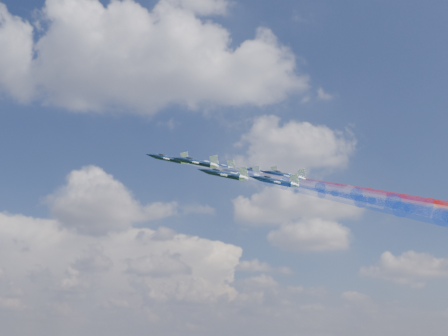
{
  "coord_description": "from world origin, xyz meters",
  "views": [
    {
      "loc": [
        12.56,
        -122.93,
        104.51
      ],
      "look_at": [
        14.28,
        14.3,
        148.25
      ],
      "focal_mm": 44.74,
      "sensor_mm": 36.0,
      "label": 1
    }
  ],
  "objects": [
    {
      "name": "jet_lead",
      "position": [
        -0.2,
        15.97,
        151.28
      ],
      "size": [
        15.04,
        12.61,
        9.38
      ],
      "primitive_type": null,
      "rotation": [
        0.27,
        -0.33,
        1.3
      ],
      "color": "black"
    },
    {
      "name": "trail_lead",
      "position": [
        28.85,
        10.46,
        143.64
      ],
      "size": [
        49.38,
        14.35,
        17.65
      ],
      "primitive_type": null,
      "rotation": [
        0.27,
        -0.33,
        1.3
      ],
      "color": "white"
    },
    {
      "name": "jet_inner_left",
      "position": [
        7.54,
        7.35,
        147.46
      ],
      "size": [
        15.04,
        12.61,
        9.38
      ],
      "primitive_type": null,
      "rotation": [
        0.27,
        -0.33,
        1.3
      ],
      "color": "black"
    },
    {
      "name": "trail_inner_left",
      "position": [
        36.6,
        1.85,
        139.83
      ],
      "size": [
        49.38,
        14.35,
        17.65
      ],
      "primitive_type": null,
      "rotation": [
        0.27,
        -0.33,
        1.3
      ],
      "color": "#1739C7"
    },
    {
      "name": "jet_inner_right",
      "position": [
        12.08,
        22.98,
        151.58
      ],
      "size": [
        15.04,
        12.61,
        9.38
      ],
      "primitive_type": null,
      "rotation": [
        0.27,
        -0.33,
        1.3
      ],
      "color": "black"
    },
    {
      "name": "trail_inner_right",
      "position": [
        41.14,
        17.47,
        143.94
      ],
      "size": [
        49.38,
        14.35,
        17.65
      ],
      "primitive_type": null,
      "rotation": [
        0.27,
        -0.33,
        1.3
      ],
      "color": "red"
    },
    {
      "name": "jet_outer_left",
      "position": [
        14.19,
        -2.02,
        141.51
      ],
      "size": [
        15.04,
        12.61,
        9.38
      ],
      "primitive_type": null,
      "rotation": [
        0.27,
        -0.33,
        1.3
      ],
      "color": "black"
    },
    {
      "name": "trail_outer_left",
      "position": [
        43.25,
        -7.53,
        133.87
      ],
      "size": [
        49.38,
        14.35,
        17.65
      ],
      "primitive_type": null,
      "rotation": [
        0.27,
        -0.33,
        1.3
      ],
      "color": "#1739C7"
    },
    {
      "name": "jet_center_third",
      "position": [
        18.35,
        13.7,
        146.73
      ],
      "size": [
        15.04,
        12.61,
        9.38
      ],
      "primitive_type": null,
      "rotation": [
        0.27,
        -0.33,
        1.3
      ],
      "color": "black"
    },
    {
      "name": "trail_center_third",
      "position": [
        47.4,
        8.2,
        139.1
      ],
      "size": [
        49.38,
        14.35,
        17.65
      ],
      "primitive_type": null,
      "rotation": [
        0.27,
        -0.33,
        1.3
      ],
      "color": "white"
    },
    {
      "name": "jet_outer_right",
      "position": [
        24.66,
        29.89,
        152.0
      ],
      "size": [
        15.04,
        12.61,
        9.38
      ],
      "primitive_type": null,
      "rotation": [
        0.27,
        -0.33,
        1.3
      ],
      "color": "black"
    },
    {
      "name": "trail_outer_right",
      "position": [
        53.71,
        24.39,
        144.37
      ],
      "size": [
        49.38,
        14.35,
        17.65
      ],
      "primitive_type": null,
      "rotation": [
        0.27,
        -0.33,
        1.3
      ],
      "color": "red"
    },
    {
      "name": "jet_rear_left",
      "position": [
        26.36,
        2.85,
        141.31
      ],
      "size": [
        15.04,
        12.61,
        9.38
      ],
      "primitive_type": null,
      "rotation": [
        0.27,
        -0.33,
        1.3
      ],
      "color": "black"
    },
    {
      "name": "trail_rear_left",
      "position": [
        55.42,
        -2.65,
        133.68
      ],
      "size": [
        49.38,
        14.35,
        17.65
      ],
      "primitive_type": null,
      "rotation": [
        0.27,
        -0.33,
        1.3
      ],
      "color": "#1739C7"
    },
    {
      "name": "jet_rear_right",
      "position": [
        30.65,
        19.15,
        147.75
      ],
      "size": [
        15.04,
        12.61,
        9.38
      ],
      "primitive_type": null,
      "rotation": [
        0.27,
        -0.33,
        1.3
      ],
      "color": "black"
    },
    {
      "name": "trail_rear_right",
      "position": [
        59.7,
        13.65,
        140.12
      ],
      "size": [
        49.38,
        14.35,
        17.65
      ],
      "primitive_type": null,
      "rotation": [
        0.27,
        -0.33,
        1.3
      ],
      "color": "red"
    }
  ]
}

